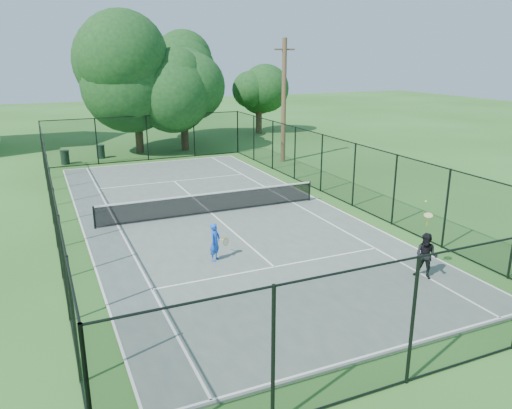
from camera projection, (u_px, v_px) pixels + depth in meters
name	position (u px, v px, depth m)	size (l,w,h in m)	color
ground	(212.00, 215.00, 22.26)	(120.00, 120.00, 0.00)	#2A521C
tennis_court	(212.00, 214.00, 22.25)	(11.00, 24.00, 0.06)	#4E5B55
tennis_net	(211.00, 202.00, 22.10)	(10.08, 0.08, 0.95)	black
fence	(211.00, 182.00, 21.83)	(13.10, 26.10, 3.00)	black
tree_near_left	(135.00, 73.00, 34.72)	(6.97, 6.97, 9.09)	#332114
tree_near_mid	(183.00, 87.00, 35.86)	(5.75, 5.75, 7.51)	#332114
tree_near_right	(183.00, 78.00, 39.54)	(5.73, 5.73, 7.90)	#332114
tree_far_right	(259.00, 94.00, 44.08)	(4.26, 4.26, 5.63)	#332114
trash_bin_left	(65.00, 157.00, 32.28)	(0.58, 0.58, 0.92)	black
trash_bin_right	(101.00, 152.00, 34.14)	(0.58, 0.58, 0.91)	black
utility_pole	(284.00, 101.00, 32.13)	(1.40, 0.30, 7.85)	#4C3823
player_blue	(215.00, 242.00, 17.02)	(0.87, 0.56, 1.34)	blue
player_black	(426.00, 256.00, 15.65)	(0.85, 1.10, 2.36)	black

